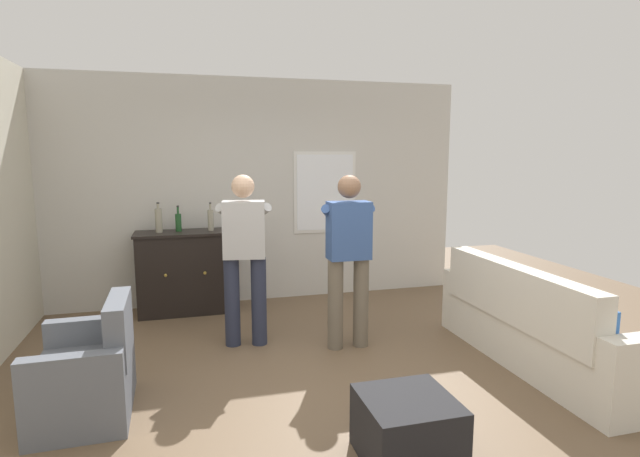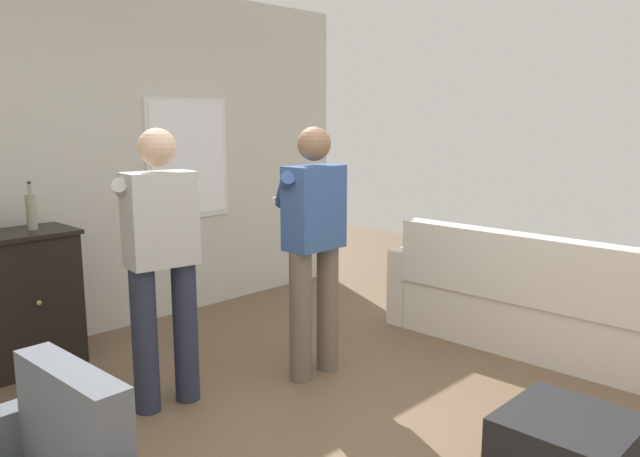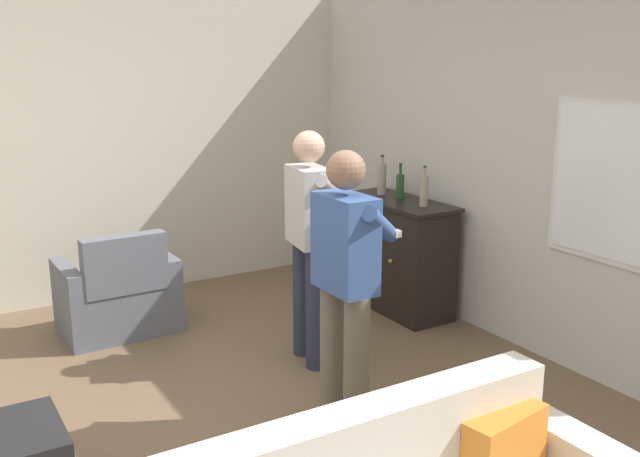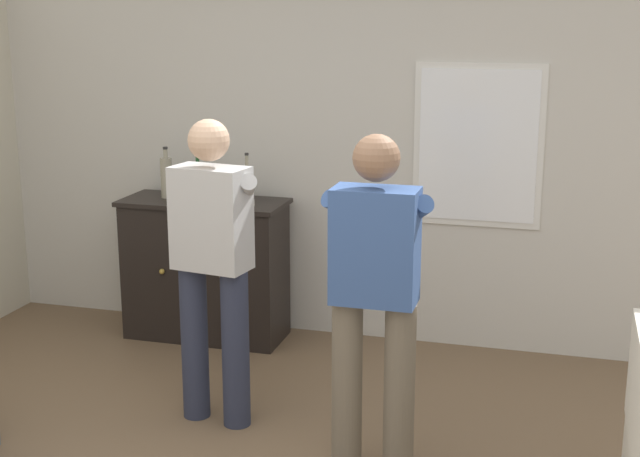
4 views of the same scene
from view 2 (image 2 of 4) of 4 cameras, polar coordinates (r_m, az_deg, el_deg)
name	(u,v)px [view 2 (image 2 of 4)]	position (r m, az deg, el deg)	size (l,w,h in m)	color
ground	(346,442)	(3.58, 2.39, -18.95)	(10.40, 10.40, 0.00)	brown
wall_back_with_window	(99,160)	(5.29, -19.56, 5.89)	(5.20, 0.15, 2.80)	beige
couch	(525,306)	(4.95, 18.27, -6.71)	(0.57, 2.26, 0.92)	silver
bottle_wine_green	(31,211)	(4.73, -24.89, 1.45)	(0.07, 0.07, 0.33)	gray
person_standing_left	(161,255)	(3.79, -14.32, -2.38)	(0.55, 0.50, 1.68)	#282D42
person_standing_right	(313,240)	(4.13, -0.65, -1.04)	(0.56, 0.47, 1.68)	#6B6051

